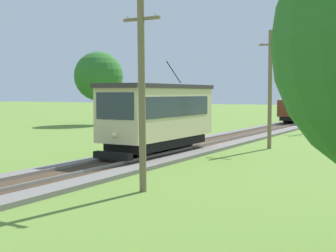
# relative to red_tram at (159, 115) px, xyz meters

# --- Properties ---
(red_tram) EXTENTS (2.60, 8.54, 4.79)m
(red_tram) POSITION_rel_red_tram_xyz_m (0.00, 0.00, 0.00)
(red_tram) COLOR beige
(red_tram) RESTS_ON rail_right
(freight_car) EXTENTS (2.40, 5.20, 2.31)m
(freight_car) POSITION_rel_red_tram_xyz_m (-0.00, 28.34, -0.64)
(freight_car) COLOR brown
(freight_car) RESTS_ON rail_right
(utility_pole_near_tram) EXTENTS (1.40, 0.36, 6.63)m
(utility_pole_near_tram) POSITION_rel_red_tram_xyz_m (4.15, -8.16, 1.22)
(utility_pole_near_tram) COLOR #7A664C
(utility_pole_near_tram) RESTS_ON ground
(utility_pole_mid) EXTENTS (1.40, 0.30, 7.10)m
(utility_pole_mid) POSITION_rel_red_tram_xyz_m (4.15, 6.05, 1.45)
(utility_pole_mid) COLOR #7A664C
(utility_pole_mid) RESTS_ON ground
(utility_pole_far) EXTENTS (1.40, 0.47, 6.87)m
(utility_pole_far) POSITION_rel_red_tram_xyz_m (4.15, 20.49, 1.34)
(utility_pole_far) COLOR #7A664C
(utility_pole_far) RESTS_ON ground
(tree_left_near) EXTENTS (5.20, 5.20, 7.73)m
(tree_left_near) POSITION_rel_red_tram_xyz_m (-18.32, 18.40, 2.93)
(tree_left_near) COLOR #4C3823
(tree_left_near) RESTS_ON ground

